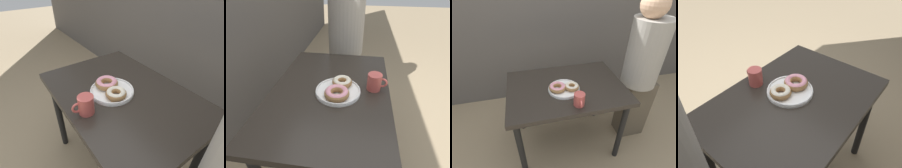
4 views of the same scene
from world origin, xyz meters
TOP-DOWN VIEW (x-y plane):
  - ground_plane at (0.00, 0.00)m, footprint 14.00×14.00m
  - dining_table at (0.00, 0.18)m, footprint 1.00×0.70m
  - donut_plate at (-0.03, 0.13)m, footprint 0.29×0.26m
  - coffee_mug at (0.04, -0.08)m, footprint 0.08×0.12m

SIDE VIEW (x-z plane):
  - ground_plane at x=0.00m, z-range 0.00..0.00m
  - dining_table at x=0.00m, z-range 0.27..1.01m
  - donut_plate at x=-0.03m, z-range 0.73..0.79m
  - coffee_mug at x=0.04m, z-range 0.73..0.84m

